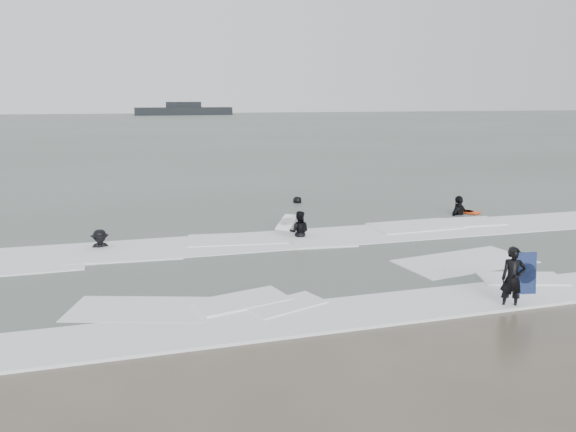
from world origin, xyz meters
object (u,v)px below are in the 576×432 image
object	(u,v)px
surfer_wading	(299,238)
surfer_breaker	(101,250)
surfer_centre	(510,308)
vessel_horizon	(184,110)
surfer_right_far	(297,204)
surfer_right_near	(458,216)

from	to	relation	value
surfer_wading	surfer_breaker	world-z (taller)	surfer_breaker
surfer_centre	surfer_wading	bearing A→B (deg)	130.17
surfer_breaker	vessel_horizon	world-z (taller)	vessel_horizon
surfer_wading	surfer_right_far	distance (m)	6.29
surfer_centre	surfer_breaker	world-z (taller)	surfer_breaker
surfer_centre	surfer_wading	size ratio (longest dim) A/B	0.99
surfer_right_far	vessel_horizon	world-z (taller)	vessel_horizon
surfer_right_near	surfer_right_far	distance (m)	7.07
surfer_breaker	surfer_right_near	distance (m)	14.03
surfer_wading	surfer_right_far	size ratio (longest dim) A/B	1.00
surfer_wading	surfer_right_near	bearing A→B (deg)	-142.76
vessel_horizon	surfer_right_near	bearing A→B (deg)	-90.37
surfer_breaker	surfer_right_far	bearing A→B (deg)	28.96
surfer_centre	surfer_breaker	bearing A→B (deg)	160.01
surfer_breaker	surfer_right_far	world-z (taller)	surfer_breaker
surfer_right_far	surfer_breaker	bearing A→B (deg)	16.76
surfer_right_far	vessel_horizon	xyz separation A→B (m)	(6.55, 129.98, 1.30)
surfer_right_far	surfer_centre	bearing A→B (deg)	76.04
surfer_wading	surfer_breaker	distance (m)	6.55
surfer_right_near	surfer_right_far	size ratio (longest dim) A/B	1.32
surfer_centre	surfer_wading	world-z (taller)	surfer_wading
surfer_right_far	vessel_horizon	bearing A→B (deg)	-111.40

